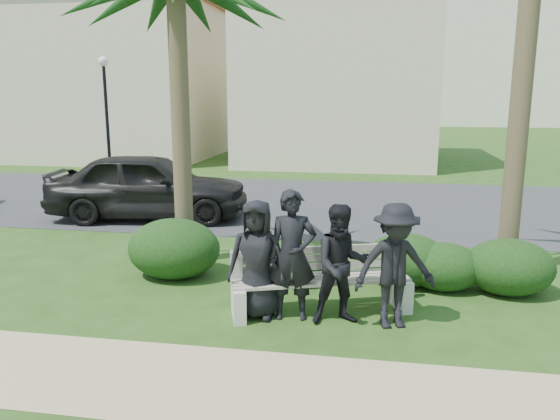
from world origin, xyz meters
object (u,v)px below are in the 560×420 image
Objects in this scene: street_lamp at (105,95)px; man_c at (342,265)px; car_a at (149,186)px; park_bench at (322,285)px; man_b at (292,255)px; man_d at (395,266)px; man_a at (257,259)px.

street_lamp is 2.69× the size of man_c.
man_c is 0.34× the size of car_a.
man_c is (9.28, -11.99, -2.15)m from street_lamp.
park_bench is (9.00, -11.67, -2.56)m from street_lamp.
street_lamp is at bearing 116.60° from man_b.
street_lamp is 14.95m from park_bench.
park_bench is 1.11m from man_d.
car_a is at bearing 118.77° from man_d.
man_b is 0.67m from man_c.
street_lamp is 14.65m from man_a.
man_a is at bearing 174.46° from man_b.
man_d is at bearing -0.20° from man_a.
car_a is (-4.30, 5.38, -0.07)m from man_b.
street_lamp is at bearing 108.81° from park_bench.
car_a is at bearing -56.61° from street_lamp.
street_lamp is 2.66× the size of man_a.
man_c is (1.13, -0.02, -0.01)m from man_a.
man_b reaches higher than man_a.
man_c is at bearing -0.25° from man_a.
man_b is 0.37× the size of car_a.
street_lamp is 14.88m from man_b.
man_d is (1.80, -0.03, 0.01)m from man_a.
man_d is (0.67, -0.01, 0.02)m from man_c.
street_lamp reaches higher than man_a.
man_d reaches higher than park_bench.
park_bench is at bearing -145.55° from car_a.
man_b reaches higher than park_bench.
man_a is 0.99× the size of man_d.
man_b reaches higher than man_c.
car_a is (4.33, -6.56, -2.14)m from street_lamp.
man_d reaches higher than man_c.
man_c is at bearing 162.03° from man_d.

